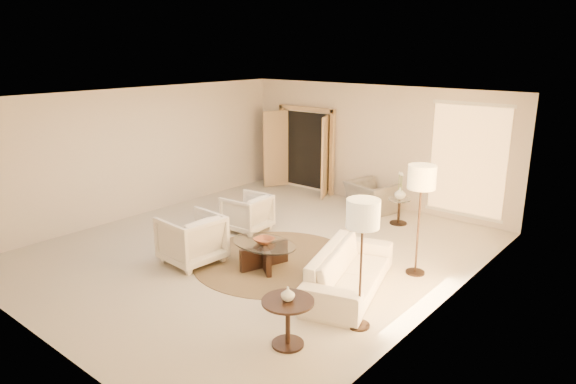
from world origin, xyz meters
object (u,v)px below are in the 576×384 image
Objects in this scene: armchair_left at (247,211)px; side_table at (399,209)px; bowl at (264,241)px; accent_chair at (372,192)px; end_vase at (288,294)px; armchair_right at (191,236)px; end_table at (288,315)px; sofa at (350,270)px; floor_lamp_near at (422,182)px; floor_lamp_far at (363,220)px; side_vase at (400,193)px; coffee_table at (264,252)px.

side_table is (2.18, 2.36, -0.08)m from armchair_left.
accent_chair is at bearing 93.46° from bowl.
side_table is 5.20m from end_vase.
armchair_right is 3.09m from end_table.
sofa is 12.39× the size of end_vase.
floor_lamp_near is at bearing 85.03° from end_vase.
armchair_right is 2.85× the size of bowl.
sofa is 2.71× the size of armchair_left.
end_table is at bearing -77.17° from side_table.
floor_lamp_far reaches higher than end_vase.
floor_lamp_near is (0.51, 1.22, 1.24)m from sofa.
end_table is 1.19× the size of side_table.
side_table is 3.04× the size of end_vase.
floor_lamp_near is 10.10× the size of end_vase.
side_table is at bearing 102.83° from end_vase.
floor_lamp_near is 2.75m from bowl.
floor_lamp_near reaches higher than side_table.
end_table is 5.20m from side_vase.
floor_lamp_far reaches higher than armchair_left.
accent_chair is 5.64× the size of end_vase.
sofa is 2.20× the size of accent_chair.
side_table is (0.91, -0.41, -0.12)m from accent_chair.
accent_chair reaches higher than sofa.
end_vase is at bearing 170.63° from sofa.
sofa is 2.37× the size of armchair_right.
coffee_table is at bearing 139.37° from end_table.
accent_chair is at bearing 110.68° from end_vase.
end_vase is 0.74× the size of side_vase.
sofa is 2.83m from armchair_right.
armchair_left is at bearing 80.97° from accent_chair.
floor_lamp_far reaches higher than side_vase.
sofa is 1.81m from floor_lamp_near.
floor_lamp_far reaches higher than accent_chair.
coffee_table is 2.45m from end_vase.
accent_chair is 4.16× the size of side_vase.
end_table is 2.66× the size of side_vase.
floor_lamp_near reaches higher than end_vase.
side_vase is at bearing -1.87° from sofa.
sofa is 3.23m from armchair_left.
accent_chair is 5.85m from end_vase.
floor_lamp_near is (3.20, 2.07, 1.09)m from armchair_right.
floor_lamp_far reaches higher than sofa.
side_vase is at bearing 79.03° from bowl.
floor_lamp_far is (3.39, 0.02, 1.04)m from armchair_right.
floor_lamp_near is at bearing -55.60° from side_vase.
floor_lamp_far is at bearing 134.67° from accent_chair.
end_vase is (0.25, -1.77, 0.38)m from sofa.
armchair_right reaches higher than armchair_left.
armchair_right is 1.28m from bowl.
bowl is 2.42m from end_vase.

